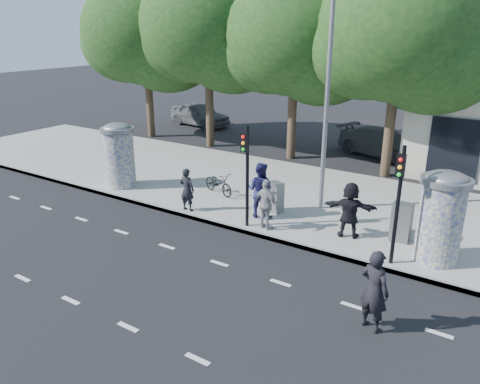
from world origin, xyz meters
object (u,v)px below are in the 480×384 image
Objects in this scene: ad_column_left at (119,153)px; ped_c at (260,190)px; ped_e at (266,205)px; cabinet_left at (275,197)px; ad_column_right at (441,215)px; ped_f at (350,210)px; man_road at (374,291)px; cabinet_right at (401,222)px; car_left at (200,114)px; ped_b at (187,190)px; bicycle at (218,183)px; street_lamp at (328,79)px; traffic_pole_near at (246,166)px; car_right at (383,143)px; traffic_pole_far at (398,194)px.

ad_column_left is 1.35× the size of ped_c.
ped_e is 1.53× the size of cabinet_left.
ped_e is (-5.14, -0.73, -0.54)m from ad_column_right.
man_road is at bearing 101.55° from ped_f.
ped_e is at bearing -159.62° from cabinet_right.
car_left is (-12.60, 12.81, -0.22)m from ped_e.
man_road is (5.29, -3.98, -0.16)m from ped_c.
bicycle is at bearing -90.94° from ped_b.
street_lamp is 4.71× the size of ped_e.
traffic_pole_near reaches higher than car_right.
ped_c is 1.60× the size of cabinet_right.
bicycle is 0.37× the size of car_left.
street_lamp is 5.87m from bicycle.
ped_c reaches higher than ped_f.
car_left is at bearing -57.42° from ped_b.
man_road is (3.84, -5.85, -3.82)m from street_lamp.
ad_column_right is at bearing -156.67° from ped_e.
traffic_pole_near is at bearing 85.69° from ped_c.
ped_f is 11.05m from car_right.
ped_c reaches higher than ped_e.
man_road is 6.87m from cabinet_left.
ad_column_right is 1.37× the size of man_road.
ad_column_left reaches higher than car_right.
ped_c is 6.62m from man_road.
traffic_pole_far is at bearing -39.88° from street_lamp.
traffic_pole_near is at bearing -6.11° from ad_column_left.
ped_e is at bearing -105.59° from street_lamp.
ad_column_right is 2.16× the size of cabinet_right.
ped_e reaches higher than ped_b.
ad_column_right is at bearing -80.03° from man_road.
ped_c is (2.49, 0.92, 0.19)m from ped_b.
ped_c is (6.55, 0.27, -0.41)m from ad_column_left.
car_left is (-11.94, 12.99, -1.45)m from traffic_pole_near.
ped_b reaches higher than bicycle.
traffic_pole_near is 4.07m from street_lamp.
car_left is 0.93× the size of car_right.
car_right is at bearing -85.01° from car_left.
cabinet_left is at bearing -179.99° from cabinet_right.
ad_column_left and ad_column_right have the same top height.
ad_column_right reaches higher than ped_b.
ad_column_right is at bearing -23.73° from street_lamp.
bicycle is (-2.58, 1.14, -0.54)m from ped_c.
ped_f is at bearing -81.91° from bicycle.
street_lamp is 6.18m from ped_b.
traffic_pole_far is 0.69× the size of car_right.
ad_column_right is at bearing -114.42° from car_left.
ped_c is 1.01× the size of man_road.
ped_f is (3.14, 1.08, -1.18)m from traffic_pole_near.
car_left is at bearing 132.60° from traffic_pole_near.
traffic_pole_far reaches higher than ad_column_right.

